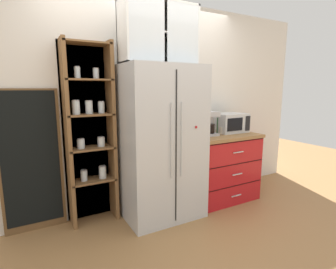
% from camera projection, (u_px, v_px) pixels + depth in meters
% --- Properties ---
extents(ground_plane, '(10.78, 10.78, 0.00)m').
position_uv_depth(ground_plane, '(161.00, 213.00, 3.17)').
color(ground_plane, '#9E7042').
extents(wall_back_cream, '(5.07, 0.10, 2.55)m').
position_uv_depth(wall_back_cream, '(146.00, 106.00, 3.29)').
color(wall_back_cream, silver).
rests_on(wall_back_cream, ground).
extents(refrigerator, '(0.89, 0.72, 1.75)m').
position_uv_depth(refrigerator, '(160.00, 143.00, 3.01)').
color(refrigerator, silver).
rests_on(refrigerator, ground).
extents(pantry_shelf_column, '(0.55, 0.29, 1.99)m').
position_uv_depth(pantry_shelf_column, '(89.00, 131.00, 2.88)').
color(pantry_shelf_column, brown).
rests_on(pantry_shelf_column, ground).
extents(counter_cabinet, '(0.93, 0.68, 0.90)m').
position_uv_depth(counter_cabinet, '(220.00, 166.00, 3.56)').
color(counter_cabinet, red).
rests_on(counter_cabinet, ground).
extents(microwave, '(0.44, 0.33, 0.26)m').
position_uv_depth(microwave, '(230.00, 123.00, 3.59)').
color(microwave, silver).
rests_on(microwave, counter_cabinet).
extents(coffee_maker, '(0.17, 0.20, 0.31)m').
position_uv_depth(coffee_maker, '(209.00, 123.00, 3.36)').
color(coffee_maker, '#B7B7BC').
rests_on(coffee_maker, counter_cabinet).
extents(mug_charcoal, '(0.12, 0.08, 0.08)m').
position_uv_depth(mug_charcoal, '(198.00, 133.00, 3.31)').
color(mug_charcoal, '#2D2D33').
rests_on(mug_charcoal, counter_cabinet).
extents(mug_cream, '(0.12, 0.09, 0.10)m').
position_uv_depth(mug_cream, '(222.00, 130.00, 3.46)').
color(mug_cream, silver).
rests_on(mug_cream, counter_cabinet).
extents(bottle_green, '(0.06, 0.06, 0.29)m').
position_uv_depth(bottle_green, '(219.00, 124.00, 3.50)').
color(bottle_green, '#285B33').
rests_on(bottle_green, counter_cabinet).
extents(upper_cabinet, '(0.85, 0.32, 0.65)m').
position_uv_depth(upper_cabinet, '(158.00, 35.00, 2.84)').
color(upper_cabinet, silver).
rests_on(upper_cabinet, refrigerator).
extents(chalkboard_menu, '(0.60, 0.04, 1.50)m').
position_uv_depth(chalkboard_menu, '(31.00, 162.00, 2.68)').
color(chalkboard_menu, brown).
rests_on(chalkboard_menu, ground).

